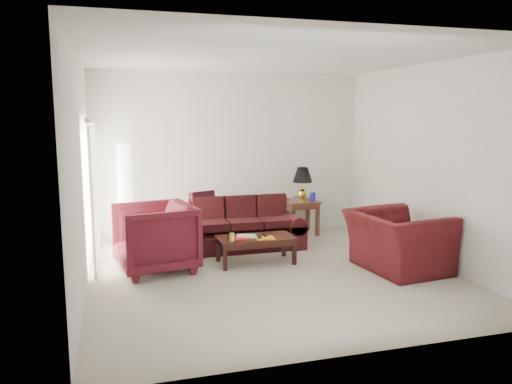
# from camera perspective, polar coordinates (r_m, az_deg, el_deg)

# --- Properties ---
(floor) EXTENTS (5.00, 5.00, 0.00)m
(floor) POSITION_cam_1_polar(r_m,az_deg,el_deg) (7.15, 1.90, -9.35)
(floor) COLOR #BAB39F
(floor) RESTS_ON ground
(blinds) EXTENTS (0.10, 2.00, 2.16)m
(blinds) POSITION_cam_1_polar(r_m,az_deg,el_deg) (7.86, -18.17, -0.04)
(blinds) COLOR silver
(blinds) RESTS_ON ground
(sofa) EXTENTS (2.08, 1.04, 0.82)m
(sofa) POSITION_cam_1_polar(r_m,az_deg,el_deg) (8.37, -1.52, -3.74)
(sofa) COLOR black
(sofa) RESTS_ON ground
(throw_pillow) EXTENTS (0.51, 0.39, 0.48)m
(throw_pillow) POSITION_cam_1_polar(r_m,az_deg,el_deg) (8.66, -6.07, -1.45)
(throw_pillow) COLOR black
(throw_pillow) RESTS_ON sofa
(end_table) EXTENTS (0.62, 0.62, 0.64)m
(end_table) POSITION_cam_1_polar(r_m,az_deg,el_deg) (9.44, 5.11, -2.90)
(end_table) COLOR brown
(end_table) RESTS_ON ground
(table_lamp) EXTENTS (0.46, 0.46, 0.62)m
(table_lamp) POSITION_cam_1_polar(r_m,az_deg,el_deg) (9.39, 5.34, 0.95)
(table_lamp) COLOR gold
(table_lamp) RESTS_ON end_table
(clock) EXTENTS (0.13, 0.05, 0.13)m
(clock) POSITION_cam_1_polar(r_m,az_deg,el_deg) (9.14, 4.49, -0.81)
(clock) COLOR silver
(clock) RESTS_ON end_table
(blue_canister) EXTENTS (0.11, 0.11, 0.16)m
(blue_canister) POSITION_cam_1_polar(r_m,az_deg,el_deg) (9.28, 6.51, -0.58)
(blue_canister) COLOR #1D1796
(blue_canister) RESTS_ON end_table
(picture_frame) EXTENTS (0.18, 0.19, 0.05)m
(picture_frame) POSITION_cam_1_polar(r_m,az_deg,el_deg) (9.52, 3.91, -0.35)
(picture_frame) COLOR silver
(picture_frame) RESTS_ON end_table
(floor_lamp) EXTENTS (0.37, 0.37, 1.79)m
(floor_lamp) POSITION_cam_1_polar(r_m,az_deg,el_deg) (8.77, -14.72, -0.24)
(floor_lamp) COLOR white
(floor_lamp) RESTS_ON ground
(armchair_left) EXTENTS (1.25, 1.22, 0.98)m
(armchair_left) POSITION_cam_1_polar(r_m,az_deg,el_deg) (7.31, -11.49, -5.12)
(armchair_left) COLOR #440F18
(armchair_left) RESTS_ON ground
(armchair_right) EXTENTS (1.27, 1.41, 0.85)m
(armchair_right) POSITION_cam_1_polar(r_m,az_deg,el_deg) (7.51, 15.89, -5.45)
(armchair_right) COLOR #400E11
(armchair_right) RESTS_ON ground
(coffee_table) EXTENTS (1.26, 0.82, 0.41)m
(coffee_table) POSITION_cam_1_polar(r_m,az_deg,el_deg) (7.61, -0.03, -6.63)
(coffee_table) COLOR black
(coffee_table) RESTS_ON ground
(magazine_red) EXTENTS (0.30, 0.26, 0.01)m
(magazine_red) POSITION_cam_1_polar(r_m,az_deg,el_deg) (7.45, -1.93, -5.30)
(magazine_red) COLOR red
(magazine_red) RESTS_ON coffee_table
(magazine_white) EXTENTS (0.34, 0.29, 0.02)m
(magazine_white) POSITION_cam_1_polar(r_m,az_deg,el_deg) (7.58, -1.12, -5.05)
(magazine_white) COLOR white
(magazine_white) RESTS_ON coffee_table
(magazine_orange) EXTENTS (0.28, 0.22, 0.02)m
(magazine_orange) POSITION_cam_1_polar(r_m,az_deg,el_deg) (7.46, 1.01, -5.27)
(magazine_orange) COLOR orange
(magazine_orange) RESTS_ON coffee_table
(remote_a) EXTENTS (0.08, 0.18, 0.02)m
(remote_a) POSITION_cam_1_polar(r_m,az_deg,el_deg) (7.46, 0.38, -5.12)
(remote_a) COLOR black
(remote_a) RESTS_ON coffee_table
(remote_b) EXTENTS (0.06, 0.17, 0.02)m
(remote_b) POSITION_cam_1_polar(r_m,az_deg,el_deg) (7.57, 0.91, -4.91)
(remote_b) COLOR black
(remote_b) RESTS_ON coffee_table
(yellow_glass) EXTENTS (0.08, 0.08, 0.12)m
(yellow_glass) POSITION_cam_1_polar(r_m,az_deg,el_deg) (7.30, -2.81, -5.16)
(yellow_glass) COLOR #C5D22E
(yellow_glass) RESTS_ON coffee_table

